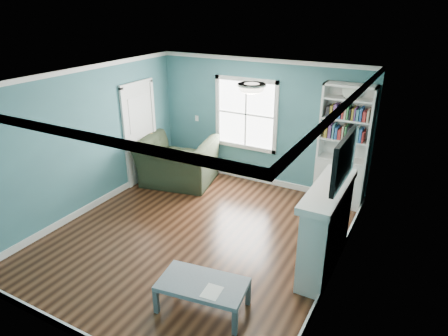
% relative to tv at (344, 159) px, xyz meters
% --- Properties ---
extents(floor, '(5.00, 5.00, 0.00)m').
position_rel_tv_xyz_m(floor, '(-2.20, -0.20, -1.72)').
color(floor, black).
rests_on(floor, ground).
extents(room_walls, '(5.00, 5.00, 5.00)m').
position_rel_tv_xyz_m(room_walls, '(-2.20, -0.20, -0.14)').
color(room_walls, '#37646E').
rests_on(room_walls, ground).
extents(trim, '(4.50, 5.00, 2.60)m').
position_rel_tv_xyz_m(trim, '(-2.20, -0.20, -0.49)').
color(trim, white).
rests_on(trim, ground).
extents(window, '(1.40, 0.06, 1.50)m').
position_rel_tv_xyz_m(window, '(-2.50, 2.29, -0.27)').
color(window, white).
rests_on(window, room_walls).
extents(bookshelf, '(0.90, 0.35, 2.31)m').
position_rel_tv_xyz_m(bookshelf, '(-0.43, 2.10, -0.80)').
color(bookshelf, silver).
rests_on(bookshelf, ground).
extents(fireplace, '(0.44, 1.58, 1.30)m').
position_rel_tv_xyz_m(fireplace, '(-0.12, 0.00, -1.09)').
color(fireplace, black).
rests_on(fireplace, ground).
extents(tv, '(0.06, 1.10, 0.65)m').
position_rel_tv_xyz_m(tv, '(0.00, 0.00, 0.00)').
color(tv, black).
rests_on(tv, fireplace).
extents(door, '(0.12, 0.98, 2.17)m').
position_rel_tv_xyz_m(door, '(-4.42, 1.20, -0.65)').
color(door, silver).
rests_on(door, ground).
extents(ceiling_fixture, '(0.38, 0.38, 0.15)m').
position_rel_tv_xyz_m(ceiling_fixture, '(-1.30, -0.10, 0.82)').
color(ceiling_fixture, white).
rests_on(ceiling_fixture, room_walls).
extents(light_switch, '(0.08, 0.01, 0.12)m').
position_rel_tv_xyz_m(light_switch, '(-3.70, 2.28, -0.52)').
color(light_switch, white).
rests_on(light_switch, room_walls).
extents(recliner, '(1.66, 1.26, 1.30)m').
position_rel_tv_xyz_m(recliner, '(-3.65, 1.40, -1.07)').
color(recliner, black).
rests_on(recliner, ground).
extents(coffee_table, '(1.17, 0.75, 0.40)m').
position_rel_tv_xyz_m(coffee_table, '(-1.23, -1.57, -1.38)').
color(coffee_table, '#475056').
rests_on(coffee_table, ground).
extents(paper_sheet, '(0.23, 0.29, 0.00)m').
position_rel_tv_xyz_m(paper_sheet, '(-1.04, -1.67, -1.33)').
color(paper_sheet, white).
rests_on(paper_sheet, coffee_table).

